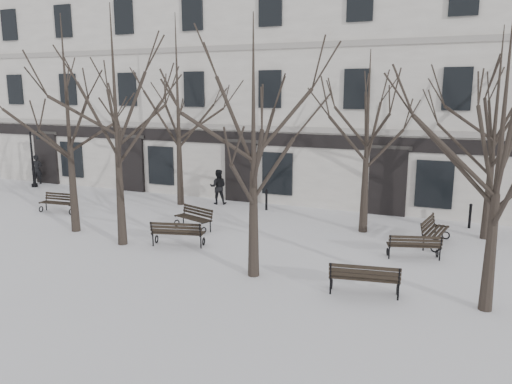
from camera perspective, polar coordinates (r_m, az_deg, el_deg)
The scene contains 20 objects.
ground at distance 16.17m, azimuth -2.38°, elevation -7.72°, with size 100.00×100.00×0.00m, color white.
building at distance 27.53m, azimuth 9.52°, elevation 11.73°, with size 40.40×10.20×11.40m.
tree_0 at distance 19.88m, azimuth -20.84°, elevation 9.90°, with size 5.63×5.63×8.04m.
tree_1 at distance 17.57m, azimuth -15.83°, elevation 10.26°, with size 5.68×5.68×8.11m.
tree_2 at distance 13.87m, azimuth -0.30°, elevation 8.56°, with size 5.16×5.16×7.37m.
tree_3 at distance 12.88m, azimuth 26.29°, elevation 6.02°, with size 4.88×4.88×6.96m.
tree_4 at distance 23.50m, azimuth -8.99°, elevation 11.70°, with size 6.12×6.12×8.74m.
tree_5 at distance 19.01m, azimuth 12.64°, elevation 7.98°, with size 4.76×4.76×6.80m.
tree_6 at distance 19.52m, azimuth 25.79°, elevation 8.54°, with size 5.26×5.26×7.52m.
bench_0 at distance 23.88m, azimuth -21.61°, elevation -1.08°, with size 1.73×0.76×0.85m.
bench_1 at distance 17.56m, azimuth -8.96°, elevation -4.59°, with size 1.91×1.08×0.92m.
bench_2 at distance 13.60m, azimuth 12.28°, elevation -9.52°, with size 1.91×0.97×0.92m.
bench_3 at distance 19.68m, azimuth -7.08°, elevation -2.87°, with size 1.81×1.15×0.87m.
bench_4 at distance 16.88m, azimuth 17.62°, elevation -5.81°, with size 1.75×1.06×0.84m.
bench_5 at distance 18.63m, azimuth 19.64°, elevation -4.14°, with size 0.94×1.95×0.95m.
lamp_post at distance 30.38m, azimuth -23.95°, elevation 3.97°, with size 1.01×0.38×3.24m.
bollard_a at distance 22.58m, azimuth 1.20°, elevation -0.79°, with size 0.12×0.12×0.97m.
bollard_b at distance 21.33m, azimuth 23.27°, elevation -2.43°, with size 0.13×0.13×1.00m.
pedestrian_a at distance 31.76m, azimuth -23.63°, elevation 0.86°, with size 0.62×0.41×1.70m, color black.
pedestrian_b at distance 24.01m, azimuth -4.32°, elevation -1.36°, with size 0.81×0.63×1.67m, color black.
Camera 1 is at (6.64, -13.75, 5.31)m, focal length 35.00 mm.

